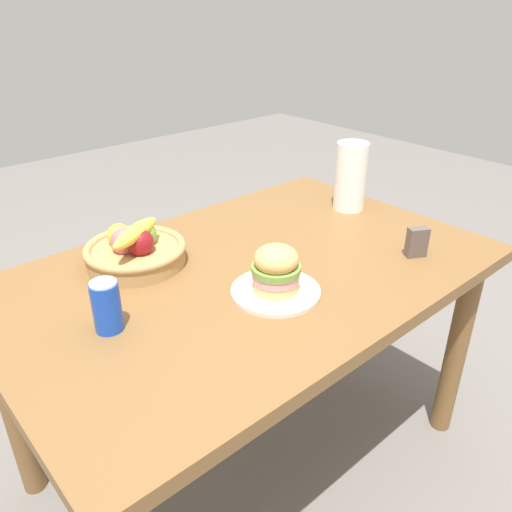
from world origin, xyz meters
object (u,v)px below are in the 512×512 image
(paper_towel_roll, at_px, (351,177))
(fruit_basket, at_px, (135,249))
(soda_can, at_px, (107,306))
(plate, at_px, (276,291))
(napkin_holder, at_px, (417,242))
(sandwich, at_px, (276,268))

(paper_towel_roll, bearing_deg, fruit_basket, 170.38)
(soda_can, distance_m, paper_towel_roll, 1.00)
(plate, relative_size, napkin_holder, 2.60)
(soda_can, relative_size, napkin_holder, 1.40)
(sandwich, bearing_deg, paper_towel_roll, 22.72)
(soda_can, bearing_deg, paper_towel_roll, 6.26)
(paper_towel_roll, distance_m, napkin_holder, 0.41)
(plate, bearing_deg, fruit_basket, 116.11)
(plate, height_order, soda_can, soda_can)
(paper_towel_roll, height_order, napkin_holder, paper_towel_roll)
(soda_can, distance_m, fruit_basket, 0.32)
(sandwich, xyz_separation_m, soda_can, (-0.40, 0.14, -0.01))
(sandwich, height_order, fruit_basket, sandwich)
(plate, relative_size, sandwich, 1.85)
(soda_can, bearing_deg, sandwich, -19.64)
(sandwich, height_order, soda_can, sandwich)
(fruit_basket, bearing_deg, sandwich, -63.89)
(soda_can, xyz_separation_m, paper_towel_roll, (1.00, 0.11, 0.06))
(paper_towel_roll, xyz_separation_m, napkin_holder, (-0.14, -0.37, -0.07))
(paper_towel_roll, bearing_deg, soda_can, -173.74)
(sandwich, relative_size, paper_towel_roll, 0.53)
(napkin_holder, bearing_deg, paper_towel_roll, 97.64)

